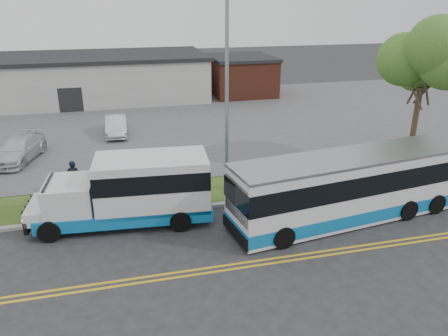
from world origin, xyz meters
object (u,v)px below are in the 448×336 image
object	(u,v)px
streetlight_near	(227,92)
transit_bus	(347,187)
parked_car_a	(116,125)
pedestrian	(74,178)
shuttle_bus	(135,188)
parked_car_b	(19,149)
tree_east	(425,62)

from	to	relation	value
streetlight_near	transit_bus	world-z (taller)	streetlight_near
parked_car_a	streetlight_near	bearing A→B (deg)	-63.85
transit_bus	pedestrian	world-z (taller)	transit_bus
streetlight_near	shuttle_bus	bearing A→B (deg)	-155.36
shuttle_bus	parked_car_b	bearing A→B (deg)	128.72
transit_bus	parked_car_a	xyz separation A→B (m)	(-9.81, 15.64, -0.75)
transit_bus	pedestrian	xyz separation A→B (m)	(-12.09, 5.49, -0.53)
tree_east	pedestrian	world-z (taller)	tree_east
tree_east	parked_car_b	xyz separation A→B (m)	(-22.26, 7.09, -5.40)
pedestrian	parked_car_b	distance (m)	7.10
streetlight_near	transit_bus	size ratio (longest dim) A/B	0.85
parked_car_a	transit_bus	bearing A→B (deg)	-56.86
tree_east	pedestrian	size ratio (longest dim) A/B	4.57
transit_bus	parked_car_a	bearing A→B (deg)	114.20
pedestrian	parked_car_b	bearing A→B (deg)	-58.92
shuttle_bus	pedestrian	xyz separation A→B (m)	(-2.85, 3.46, -0.61)
streetlight_near	parked_car_a	world-z (taller)	streetlight_near
pedestrian	streetlight_near	bearing A→B (deg)	170.83
parked_car_a	parked_car_b	xyz separation A→B (m)	(-5.90, -4.06, 0.01)
pedestrian	shuttle_bus	bearing A→B (deg)	129.82
streetlight_near	pedestrian	size ratio (longest dim) A/B	5.21
tree_east	pedestrian	distance (m)	19.36
parked_car_a	pedestrian	bearing A→B (deg)	-101.58
pedestrian	transit_bus	bearing A→B (deg)	155.85
shuttle_bus	parked_car_b	world-z (taller)	shuttle_bus
streetlight_near	parked_car_b	world-z (taller)	streetlight_near
transit_bus	parked_car_b	size ratio (longest dim) A/B	2.31
tree_east	transit_bus	bearing A→B (deg)	-145.51
shuttle_bus	streetlight_near	bearing A→B (deg)	29.20
streetlight_near	parked_car_b	xyz separation A→B (m)	(-11.26, 7.37, -4.43)
shuttle_bus	transit_bus	bearing A→B (deg)	-7.86
shuttle_bus	tree_east	bearing A→B (deg)	13.43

